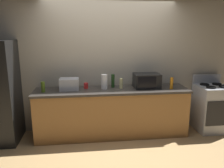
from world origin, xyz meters
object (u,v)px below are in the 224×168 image
(paper_towel_roll, at_px, (104,82))
(mug_red, at_px, (86,86))
(toaster_oven, at_px, (69,84))
(bottle_wine, at_px, (113,81))
(bottle_olive_oil, at_px, (43,87))
(bottle_dish_soap, at_px, (172,83))
(microwave, at_px, (147,81))
(stove_range, at_px, (212,108))
(bottle_vinegar, at_px, (121,83))

(paper_towel_roll, xyz_separation_m, mug_red, (-0.34, 0.08, -0.08))
(toaster_oven, height_order, bottle_wine, bottle_wine)
(bottle_wine, height_order, bottle_olive_oil, bottle_wine)
(paper_towel_roll, xyz_separation_m, bottle_dish_soap, (1.24, -0.14, -0.03))
(bottle_dish_soap, xyz_separation_m, bottle_olive_oil, (-2.32, 0.04, -0.01))
(microwave, relative_size, bottle_olive_oil, 2.55)
(microwave, bearing_deg, bottle_olive_oil, -176.86)
(stove_range, bearing_deg, bottle_wine, 175.33)
(microwave, distance_m, bottle_dish_soap, 0.46)
(bottle_wine, bearing_deg, bottle_vinegar, -37.99)
(stove_range, xyz_separation_m, bottle_dish_soap, (-0.90, -0.09, 0.55))
(stove_range, relative_size, bottle_dish_soap, 5.06)
(microwave, height_order, bottle_dish_soap, microwave)
(mug_red, bearing_deg, bottle_wine, 3.31)
(mug_red, bearing_deg, bottle_vinegar, -7.01)
(microwave, xyz_separation_m, bottle_wine, (-0.63, 0.11, -0.01))
(stove_range, distance_m, paper_towel_roll, 2.21)
(microwave, relative_size, toaster_oven, 1.41)
(bottle_vinegar, bearing_deg, bottle_wine, 142.01)
(paper_towel_roll, distance_m, mug_red, 0.36)
(stove_range, relative_size, mug_red, 10.47)
(toaster_oven, bearing_deg, bottle_vinegar, -0.58)
(mug_red, bearing_deg, microwave, -4.15)
(bottle_dish_soap, relative_size, mug_red, 2.07)
(paper_towel_roll, height_order, bottle_dish_soap, paper_towel_roll)
(bottle_dish_soap, height_order, bottle_olive_oil, bottle_dish_soap)
(bottle_dish_soap, relative_size, bottle_olive_oil, 1.13)
(toaster_oven, xyz_separation_m, bottle_wine, (0.81, 0.10, 0.02))
(microwave, bearing_deg, mug_red, 175.85)
(bottle_olive_oil, bearing_deg, stove_range, 0.98)
(paper_towel_roll, relative_size, bottle_dish_soap, 1.27)
(bottle_wine, xyz_separation_m, bottle_dish_soap, (1.06, -0.25, -0.02))
(paper_towel_roll, bearing_deg, bottle_vinegar, 0.05)
(paper_towel_roll, height_order, mug_red, paper_towel_roll)
(toaster_oven, relative_size, bottle_dish_soap, 1.59)
(stove_range, height_order, bottle_olive_oil, bottle_olive_oil)
(mug_red, bearing_deg, paper_towel_roll, -13.44)
(bottle_vinegar, distance_m, bottle_dish_soap, 0.93)
(mug_red, bearing_deg, toaster_oven, -166.84)
(microwave, distance_m, bottle_wine, 0.64)
(bottle_wine, height_order, mug_red, bottle_wine)
(stove_range, xyz_separation_m, bottle_wine, (-1.96, 0.16, 0.56))
(bottle_wine, xyz_separation_m, bottle_olive_oil, (-1.26, -0.22, -0.03))
(paper_towel_roll, bearing_deg, bottle_dish_soap, -6.53)
(stove_range, xyz_separation_m, paper_towel_roll, (-2.14, 0.05, 0.57))
(bottle_wine, bearing_deg, microwave, -10.13)
(toaster_oven, height_order, bottle_vinegar, toaster_oven)
(stove_range, bearing_deg, bottle_dish_soap, -174.19)
(bottle_dish_soap, bearing_deg, stove_range, 5.81)
(stove_range, distance_m, bottle_vinegar, 1.90)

